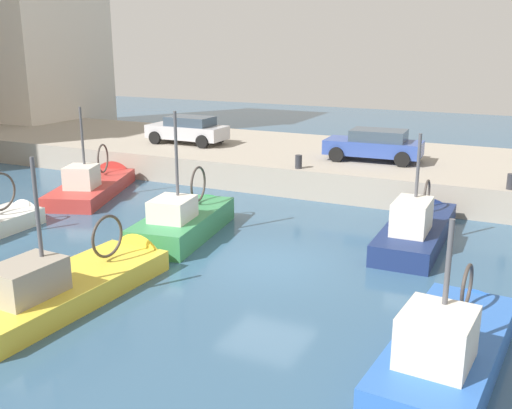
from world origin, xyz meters
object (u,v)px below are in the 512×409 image
Objects in this scene: fishing_boat_green at (188,229)px; parked_car_blue at (375,145)px; fishing_boat_yellow at (78,290)px; fishing_boat_red at (96,190)px; parked_car_silver at (188,130)px; mooring_bollard_north at (299,162)px; fishing_boat_blue at (449,360)px; mooring_bollard_mid at (511,182)px; fishing_boat_navy at (417,235)px.

fishing_boat_green is 9.87m from parked_car_blue.
fishing_boat_green is 0.85× the size of fishing_boat_yellow.
fishing_boat_red reaches higher than parked_car_silver.
parked_car_silver is at bearing 66.68° from mooring_bollard_north.
fishing_boat_red is at bearing 63.34° from fishing_boat_blue.
fishing_boat_blue is 0.90× the size of fishing_boat_yellow.
parked_car_blue is at bearing 21.02° from fishing_boat_blue.
mooring_bollard_north is at bearing 90.00° from mooring_bollard_mid.
parked_car_blue is at bearing -14.59° from fishing_boat_yellow.
fishing_boat_red is 12.06m from parked_car_blue.
fishing_boat_navy is at bearing 143.10° from mooring_bollard_mid.
fishing_boat_navy is at bearing -69.31° from fishing_boat_green.
fishing_boat_green is (4.95, 9.24, -0.02)m from fishing_boat_blue.
fishing_boat_green is 10.43× the size of mooring_bollard_north.
fishing_boat_red is (7.85, 15.64, -0.03)m from fishing_boat_blue.
fishing_boat_green is 1.38× the size of parked_car_blue.
parked_car_silver reaches higher than mooring_bollard_mid.
fishing_boat_blue is 1.45× the size of parked_car_blue.
fishing_boat_blue reaches higher than parked_car_silver.
mooring_bollard_north is (-3.12, -7.23, -0.43)m from parked_car_silver.
fishing_boat_blue is at bearing -133.34° from parked_car_silver.
fishing_boat_green is 10.86m from parked_car_silver.
parked_car_blue is at bearing -38.99° from mooring_bollard_north.
fishing_boat_yellow is 10.72m from fishing_boat_navy.
parked_car_silver is 0.96× the size of parked_car_blue.
fishing_boat_yellow reaches higher than parked_car_silver.
mooring_bollard_north is at bearing -6.94° from fishing_boat_yellow.
fishing_boat_red is 12.07× the size of mooring_bollard_north.
mooring_bollard_mid is at bearing -101.57° from parked_car_silver.
mooring_bollard_mid is (-3.12, -15.23, -0.43)m from parked_car_silver.
fishing_boat_green reaches higher than parked_car_blue.
fishing_boat_navy is 11.86× the size of mooring_bollard_mid.
parked_car_silver is (9.10, 5.65, 1.80)m from fishing_boat_green.
fishing_boat_yellow is 14.97m from parked_car_blue.
fishing_boat_yellow is 1.67× the size of parked_car_silver.
fishing_boat_yellow is at bearing -158.24° from parked_car_silver.
parked_car_blue reaches higher than mooring_bollard_north.
fishing_boat_navy reaches higher than mooring_bollard_north.
fishing_boat_green is at bearing 156.17° from parked_car_blue.
parked_car_blue reaches higher than mooring_bollard_mid.
mooring_bollard_north is at bearing -14.76° from fishing_boat_green.
fishing_boat_green is 7.02m from fishing_boat_red.
mooring_bollard_mid is at bearing -79.06° from fishing_boat_red.
fishing_boat_green is 0.88× the size of fishing_boat_navy.
fishing_boat_navy reaches higher than mooring_bollard_mid.
parked_car_blue is at bearing -23.83° from fishing_boat_green.
fishing_boat_red reaches higher than fishing_boat_blue.
mooring_bollard_mid is (-2.90, -5.66, -0.43)m from parked_car_blue.
mooring_bollard_mid is at bearing -117.11° from parked_car_blue.
fishing_boat_blue is 20.55m from parked_car_silver.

